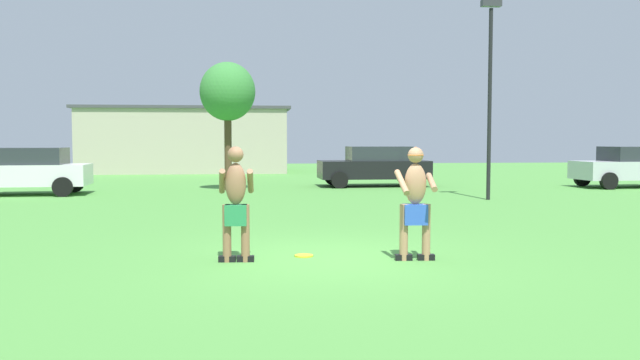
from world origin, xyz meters
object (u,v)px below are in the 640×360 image
Objects in this scene: player_in_green at (236,201)px; frisbee at (304,256)px; car_black_far_end at (375,166)px; lamp_post at (490,79)px; car_white_mid_lot at (23,170)px; tree_left_field at (228,93)px; car_silver_near_post at (633,166)px; player_with_cap at (415,198)px.

frisbee is at bearing 17.53° from player_in_green.
player_in_green is 16.23m from car_black_far_end.
frisbee is 11.71m from lamp_post.
car_white_mid_lot is 0.73× the size of lamp_post.
lamp_post is (14.83, -3.27, 2.87)m from car_white_mid_lot.
frisbee is 14.23m from tree_left_field.
lamp_post is 9.32m from tree_left_field.
lamp_post is at bearing 54.66° from frisbee.
tree_left_field is at bearing 92.48° from player_in_green.
car_silver_near_post is 0.99× the size of car_white_mid_lot.
car_silver_near_post is at bearing 2.97° from car_white_mid_lot.
player_in_green is 0.40× the size of car_black_far_end.
tree_left_field reaches higher than player_with_cap.
lamp_post is at bearing 51.48° from player_in_green.
tree_left_field is (-0.61, 14.02, 2.62)m from player_in_green.
lamp_post is at bearing -149.28° from car_silver_near_post.
car_black_far_end is (4.04, 15.07, 0.81)m from frisbee.
frisbee is at bearing -135.81° from car_silver_near_post.
car_black_far_end is at bearing 170.88° from car_silver_near_post.
car_white_mid_lot is (-7.35, 12.67, -0.10)m from player_in_green.
lamp_post is at bearing 63.55° from player_with_cap.
car_white_mid_lot is at bearing 167.57° from lamp_post.
player_with_cap reaches higher than car_white_mid_lot.
car_silver_near_post is at bearing -0.71° from tree_left_field.
car_silver_near_post reaches higher than frisbee.
frisbee is (-1.67, 0.51, -0.95)m from player_with_cap.
lamp_post is at bearing -12.43° from car_white_mid_lot.
player_with_cap is at bearing -116.45° from lamp_post.
car_white_mid_lot is at bearing 128.10° from player_with_cap.
tree_left_field is at bearing 96.92° from frisbee.
car_silver_near_post is 22.31m from car_white_mid_lot.
player_in_green is at bearing -128.52° from lamp_post.
car_silver_near_post and car_white_mid_lot have the same top height.
lamp_post reaches higher than car_silver_near_post.
player_with_cap is 5.84× the size of frisbee.
player_with_cap is 0.40× the size of car_black_far_end.
player_in_green is 14.27m from tree_left_field.
car_white_mid_lot is 15.46m from lamp_post.
car_white_mid_lot is at bearing 120.12° from player_in_green.
car_black_far_end is at bearing 81.34° from player_with_cap.
player_in_green reaches higher than player_with_cap.
tree_left_field is at bearing 11.31° from car_white_mid_lot.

